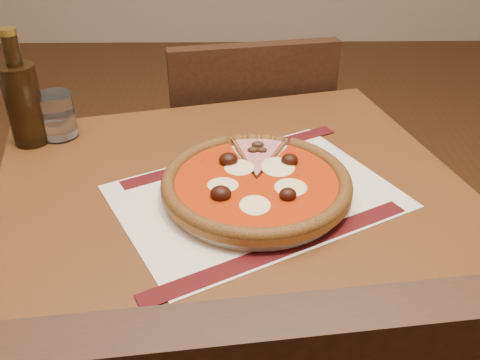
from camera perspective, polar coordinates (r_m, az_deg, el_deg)
name	(u,v)px	position (r m, az deg, el deg)	size (l,w,h in m)	color
table	(240,249)	(0.95, 0.02, -7.35)	(0.97, 0.97, 0.75)	brown
chair_far	(245,161)	(1.51, 0.56, 2.00)	(0.47, 0.47, 0.86)	black
placemat	(256,196)	(0.90, 1.73, -1.76)	(0.45, 0.32, 0.00)	beige
plate	(256,191)	(0.90, 1.74, -1.23)	(0.29, 0.29, 0.02)	white
pizza	(256,182)	(0.89, 1.76, -0.17)	(0.32, 0.32, 0.04)	#8E5E22
ham_slice	(261,157)	(0.97, 2.21, 2.52)	(0.11, 0.15, 0.02)	#8E5E22
water_glass	(56,116)	(1.14, -18.99, 6.50)	(0.07, 0.07, 0.09)	white
bottle	(23,101)	(1.11, -22.10, 7.86)	(0.07, 0.07, 0.23)	black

